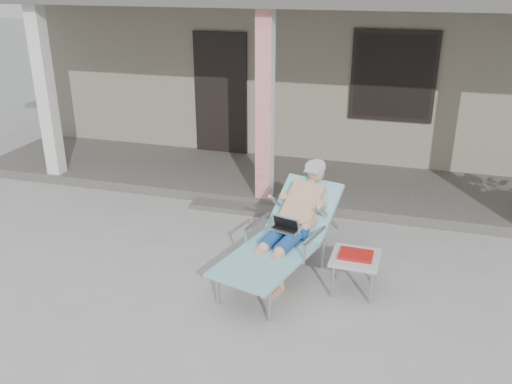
% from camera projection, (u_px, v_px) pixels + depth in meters
% --- Properties ---
extents(ground, '(60.00, 60.00, 0.00)m').
position_uv_depth(ground, '(213.00, 279.00, 6.05)').
color(ground, '#9E9E99').
rests_on(ground, ground).
extents(house, '(10.40, 5.40, 3.30)m').
position_uv_depth(house, '(321.00, 51.00, 11.19)').
color(house, gray).
rests_on(house, ground).
extents(porch_deck, '(10.00, 2.00, 0.15)m').
position_uv_depth(porch_deck, '(278.00, 180.00, 8.69)').
color(porch_deck, '#605B56').
rests_on(porch_deck, ground).
extents(porch_overhang, '(10.00, 2.30, 2.85)m').
position_uv_depth(porch_overhang, '(281.00, 2.00, 7.62)').
color(porch_overhang, silver).
rests_on(porch_overhang, porch_deck).
extents(porch_step, '(2.00, 0.30, 0.07)m').
position_uv_depth(porch_step, '(259.00, 211.00, 7.68)').
color(porch_step, '#605B56').
rests_on(porch_step, ground).
extents(lounger, '(1.16, 1.96, 1.23)m').
position_uv_depth(lounger, '(288.00, 212.00, 5.90)').
color(lounger, '#B7B7BC').
rests_on(lounger, ground).
extents(side_table, '(0.51, 0.51, 0.45)m').
position_uv_depth(side_table, '(355.00, 259.00, 5.69)').
color(side_table, '#B7B8B3').
rests_on(side_table, ground).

